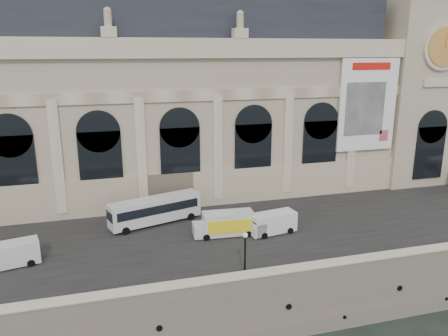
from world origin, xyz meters
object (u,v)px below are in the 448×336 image
object	(u,v)px
van_b	(6,255)
box_truck	(225,224)
van_c	(270,223)
lamp_right	(245,256)
bus_left	(155,210)

from	to	relation	value
van_b	box_truck	bearing A→B (deg)	3.95
van_b	box_truck	xyz separation A→B (m)	(22.57, 1.56, 0.15)
van_c	lamp_right	distance (m)	10.95
box_truck	bus_left	bearing A→B (deg)	142.73
bus_left	box_truck	world-z (taller)	bus_left
lamp_right	van_c	bearing A→B (deg)	56.01
van_c	van_b	bearing A→B (deg)	-178.78
bus_left	van_b	world-z (taller)	bus_left
box_truck	van_b	bearing A→B (deg)	-176.05
van_c	box_truck	distance (m)	5.29
bus_left	van_b	size ratio (longest dim) A/B	1.98
van_c	lamp_right	world-z (taller)	lamp_right
bus_left	van_c	distance (m)	14.02
van_c	box_truck	size ratio (longest dim) A/B	0.83
van_c	box_truck	bearing A→B (deg)	169.48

